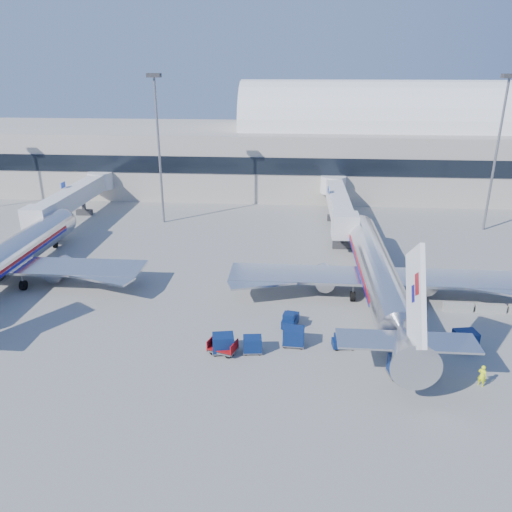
# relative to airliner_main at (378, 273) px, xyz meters

# --- Properties ---
(ground) EXTENTS (260.00, 260.00, 0.00)m
(ground) POSITION_rel_airliner_main_xyz_m (-10.00, -4.51, -2.93)
(ground) COLOR gray
(ground) RESTS_ON ground
(terminal) EXTENTS (170.00, 28.15, 21.00)m
(terminal) POSITION_rel_airliner_main_xyz_m (-23.60, 51.46, 4.60)
(terminal) COLOR #B2AA9E
(terminal) RESTS_ON ground
(airliner_main) EXTENTS (32.00, 37.26, 12.07)m
(airliner_main) POSITION_rel_airliner_main_xyz_m (0.00, 0.00, 0.00)
(airliner_main) COLOR silver
(airliner_main) RESTS_ON ground
(airliner_mid) EXTENTS (32.00, 37.26, 12.07)m
(airliner_mid) POSITION_rel_airliner_main_xyz_m (-42.00, 0.00, 0.00)
(airliner_mid) COLOR silver
(airliner_mid) RESTS_ON ground
(jetbridge_near) EXTENTS (4.40, 27.50, 6.25)m
(jetbridge_near) POSITION_rel_airliner_main_xyz_m (-2.40, 26.30, 1.00)
(jetbridge_near) COLOR silver
(jetbridge_near) RESTS_ON ground
(jetbridge_mid) EXTENTS (4.40, 27.50, 6.25)m
(jetbridge_mid) POSITION_rel_airliner_main_xyz_m (-44.40, 26.30, 1.00)
(jetbridge_mid) COLOR silver
(jetbridge_mid) RESTS_ON ground
(mast_west) EXTENTS (2.00, 1.20, 22.60)m
(mast_west) POSITION_rel_airliner_main_xyz_m (-30.00, 25.49, 11.87)
(mast_west) COLOR slate
(mast_west) RESTS_ON ground
(mast_east) EXTENTS (2.00, 1.20, 22.60)m
(mast_east) POSITION_rel_airliner_main_xyz_m (20.00, 25.49, 11.87)
(mast_east) COLOR slate
(mast_east) RESTS_ON ground
(barrier_near) EXTENTS (3.00, 0.55, 0.90)m
(barrier_near) POSITION_rel_airliner_main_xyz_m (8.00, -2.51, -2.48)
(barrier_near) COLOR #9E9E96
(barrier_near) RESTS_ON ground
(barrier_mid) EXTENTS (3.00, 0.55, 0.90)m
(barrier_mid) POSITION_rel_airliner_main_xyz_m (11.30, -2.51, -2.48)
(barrier_mid) COLOR #9E9E96
(barrier_mid) RESTS_ON ground
(tug_lead) EXTENTS (2.21, 1.31, 1.36)m
(tug_lead) POSITION_rel_airliner_main_xyz_m (-4.45, -10.66, -2.31)
(tug_lead) COLOR #091C4A
(tug_lead) RESTS_ON ground
(tug_right) EXTENTS (2.21, 1.36, 1.35)m
(tug_right) POSITION_rel_airliner_main_xyz_m (2.60, -8.84, -2.31)
(tug_right) COLOR #091C4A
(tug_right) RESTS_ON ground
(tug_left) EXTENTS (1.77, 2.74, 1.65)m
(tug_left) POSITION_rel_airliner_main_xyz_m (-9.25, -7.11, -2.18)
(tug_left) COLOR #091C4A
(tug_left) RESTS_ON ground
(cart_train_a) EXTENTS (2.06, 1.62, 1.75)m
(cart_train_a) POSITION_rel_airliner_main_xyz_m (-8.87, -10.58, -2.00)
(cart_train_a) COLOR #091C4A
(cart_train_a) RESTS_ON ground
(cart_train_b) EXTENTS (1.84, 1.49, 1.50)m
(cart_train_b) POSITION_rel_airliner_main_xyz_m (-12.48, -12.02, -2.12)
(cart_train_b) COLOR #091C4A
(cart_train_b) RESTS_ON ground
(cart_train_c) EXTENTS (2.21, 1.83, 1.74)m
(cart_train_c) POSITION_rel_airliner_main_xyz_m (-15.06, -12.24, -2.00)
(cart_train_c) COLOR #091C4A
(cart_train_c) RESTS_ON ground
(cart_solo_near) EXTENTS (2.30, 1.90, 1.82)m
(cart_solo_near) POSITION_rel_airliner_main_xyz_m (-0.06, -14.67, -1.96)
(cart_solo_near) COLOR #091C4A
(cart_solo_near) RESTS_ON ground
(cart_solo_far) EXTENTS (2.27, 1.89, 1.79)m
(cart_solo_far) POSITION_rel_airliner_main_xyz_m (6.39, -10.01, -1.97)
(cart_solo_far) COLOR #091C4A
(cart_solo_far) RESTS_ON ground
(cart_open_red) EXTENTS (2.77, 2.32, 0.64)m
(cart_open_red) POSITION_rel_airliner_main_xyz_m (-15.06, -12.34, -2.47)
(cart_open_red) COLOR slate
(cart_open_red) RESTS_ON ground
(ramp_worker) EXTENTS (0.80, 0.79, 1.87)m
(ramp_worker) POSITION_rel_airliner_main_xyz_m (6.03, -15.49, -1.99)
(ramp_worker) COLOR #C5DB17
(ramp_worker) RESTS_ON ground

